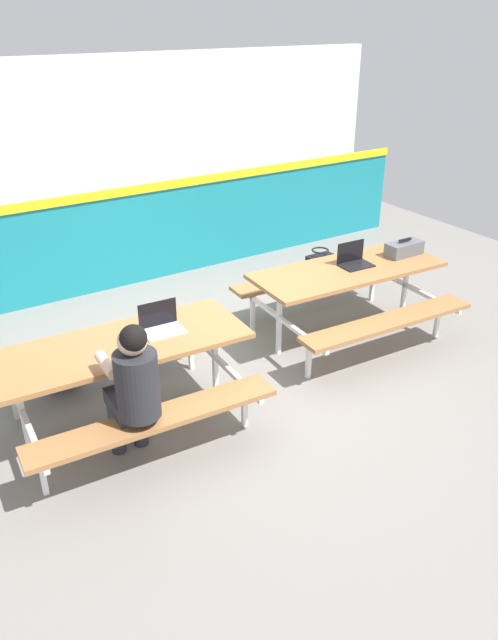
% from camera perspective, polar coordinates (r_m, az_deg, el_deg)
% --- Properties ---
extents(ground_plane, '(10.00, 10.00, 0.02)m').
position_cam_1_polar(ground_plane, '(5.76, -0.35, -4.72)').
color(ground_plane, gray).
extents(accent_backdrop, '(8.00, 0.14, 2.60)m').
position_cam_1_polar(accent_backdrop, '(7.36, -11.12, 12.56)').
color(accent_backdrop, teal).
rests_on(accent_backdrop, ground).
extents(picnic_table_left, '(1.98, 1.65, 0.74)m').
position_cam_1_polar(picnic_table_left, '(4.86, -11.60, -3.78)').
color(picnic_table_left, '#9E6B3D').
rests_on(picnic_table_left, ground).
extents(picnic_table_right, '(1.98, 1.65, 0.74)m').
position_cam_1_polar(picnic_table_right, '(6.19, 9.09, 3.39)').
color(picnic_table_right, '#9E6B3D').
rests_on(picnic_table_right, ground).
extents(student_nearer, '(0.38, 0.53, 1.21)m').
position_cam_1_polar(student_nearer, '(4.31, -10.65, -5.95)').
color(student_nearer, '#2D2D38').
rests_on(student_nearer, ground).
extents(laptop_silver, '(0.33, 0.24, 0.22)m').
position_cam_1_polar(laptop_silver, '(4.89, -8.14, -0.46)').
color(laptop_silver, silver).
rests_on(laptop_silver, picnic_table_left).
extents(laptop_dark, '(0.33, 0.24, 0.22)m').
position_cam_1_polar(laptop_dark, '(6.19, 9.74, 5.47)').
color(laptop_dark, black).
rests_on(laptop_dark, picnic_table_right).
extents(toolbox_grey, '(0.40, 0.18, 0.18)m').
position_cam_1_polar(toolbox_grey, '(6.55, 14.21, 6.45)').
color(toolbox_grey, '#595B60').
rests_on(toolbox_grey, picnic_table_right).
extents(backpack_dark, '(0.30, 0.22, 0.44)m').
position_cam_1_polar(backpack_dark, '(5.69, -17.25, -3.84)').
color(backpack_dark, '#1E47B2').
rests_on(backpack_dark, ground).
extents(tote_bag_bright, '(0.34, 0.21, 0.43)m').
position_cam_1_polar(tote_bag_bright, '(7.55, 6.55, 4.83)').
color(tote_bag_bright, black).
rests_on(tote_bag_bright, ground).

